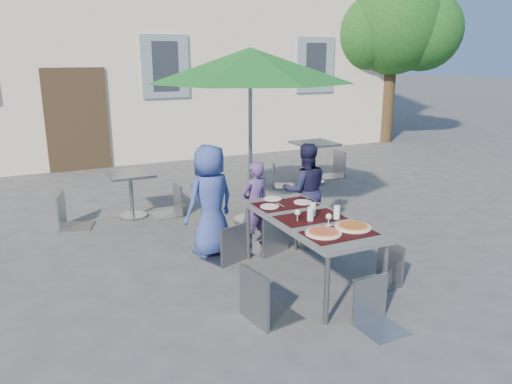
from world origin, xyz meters
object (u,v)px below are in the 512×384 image
chair_1 (269,206)px  cafe_table_1 (314,154)px  pizza_near_right (353,226)px  chair_3 (264,262)px  dining_table (310,222)px  chair_4 (386,239)px  chair_0 (228,220)px  chair_5 (378,276)px  chair_2 (316,206)px  bg_chair_r_0 (171,181)px  pizza_near_left (323,232)px  patio_umbrella (250,66)px  child_2 (305,190)px  bg_chair_r_1 (335,147)px  child_1 (255,204)px  child_0 (210,200)px  cafe_table_0 (131,188)px  bg_chair_l_0 (66,189)px  bg_chair_l_1 (279,158)px

chair_1 → cafe_table_1: bearing=49.0°
pizza_near_right → chair_3: 1.07m
dining_table → chair_4: 0.85m
chair_0 → chair_5: 2.10m
chair_2 → bg_chair_r_0: chair_2 is taller
chair_4 → chair_5: size_ratio=1.01×
pizza_near_left → cafe_table_1: 4.98m
patio_umbrella → cafe_table_1: (2.19, 1.73, -1.72)m
chair_3 → child_2: bearing=49.6°
chair_3 → bg_chair_r_1: bearing=49.2°
chair_2 → child_1: bearing=154.0°
child_0 → cafe_table_0: child_0 is taller
chair_3 → bg_chair_l_0: size_ratio=1.03×
cafe_table_0 → chair_4: bearing=-60.6°
pizza_near_left → pizza_near_right: same height
cafe_table_1 → child_2: bearing=-124.7°
pizza_near_left → bg_chair_r_1: bg_chair_r_1 is taller
pizza_near_right → chair_2: (0.43, 1.36, -0.21)m
pizza_near_left → chair_5: chair_5 is taller
chair_1 → child_2: bearing=24.6°
bg_chair_l_1 → chair_0: bearing=-127.9°
cafe_table_0 → bg_chair_l_0: size_ratio=0.72×
chair_3 → cafe_table_0: chair_3 is taller
chair_0 → bg_chair_l_0: (-1.62, 2.18, 0.04)m
chair_2 → cafe_table_0: bearing=130.1°
chair_0 → chair_3: 1.46m
chair_4 → cafe_table_0: bearing=119.4°
bg_chair_l_1 → cafe_table_0: bearing=-167.3°
bg_chair_l_1 → dining_table: bearing=-113.7°
dining_table → chair_1: bearing=90.0°
child_0 → bg_chair_r_1: size_ratio=1.33×
chair_1 → patio_umbrella: size_ratio=0.36×
pizza_near_right → child_0: (-0.90, 1.72, -0.06)m
chair_0 → bg_chair_r_0: bg_chair_r_0 is taller
bg_chair_r_0 → cafe_table_1: bg_chair_r_0 is taller
chair_2 → bg_chair_r_0: size_ratio=1.02×
child_0 → chair_1: size_ratio=1.34×
chair_3 → pizza_near_right: bearing=3.4°
child_0 → cafe_table_0: bearing=-90.0°
pizza_near_right → patio_umbrella: size_ratio=0.13×
child_1 → chair_0: child_1 is taller
chair_0 → chair_3: size_ratio=0.90×
pizza_near_left → pizza_near_right: size_ratio=0.97×
bg_chair_r_1 → chair_5: bearing=-120.7°
child_2 → bg_chair_r_0: bearing=-33.2°
patio_umbrella → bg_chair_r_1: (2.88, 2.01, -1.68)m
pizza_near_right → child_2: child_2 is taller
dining_table → chair_4: chair_4 is taller
pizza_near_left → child_1: child_1 is taller
cafe_table_0 → bg_chair_r_0: bg_chair_r_0 is taller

